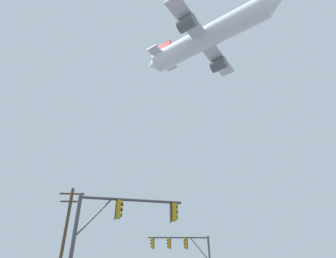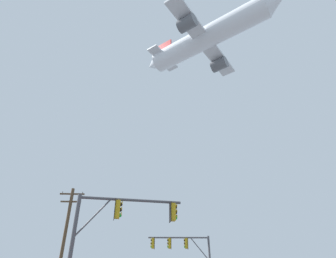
# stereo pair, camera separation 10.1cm
# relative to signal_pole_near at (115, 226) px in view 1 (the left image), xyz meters

# --- Properties ---
(signal_pole_near) EXTENTS (5.36, 1.02, 6.00)m
(signal_pole_near) POSITION_rel_signal_pole_near_xyz_m (0.00, 0.00, 0.00)
(signal_pole_near) COLOR #4C4C51
(signal_pole_near) RESTS_ON ground
(signal_pole_far) EXTENTS (5.84, 0.58, 6.34)m
(signal_pole_far) POSITION_rel_signal_pole_near_xyz_m (4.98, 13.59, 0.40)
(signal_pole_far) COLOR #4C4C51
(signal_pole_far) RESTS_ON ground
(utility_pole) EXTENTS (2.20, 0.28, 9.88)m
(utility_pole) POSITION_rel_signal_pole_near_xyz_m (-5.50, 10.65, 0.74)
(utility_pole) COLOR brown
(utility_pole) RESTS_ON ground
(airplane) EXTENTS (25.74, 21.52, 8.16)m
(airplane) POSITION_rel_signal_pole_near_xyz_m (11.58, 23.32, 40.76)
(airplane) COLOR white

